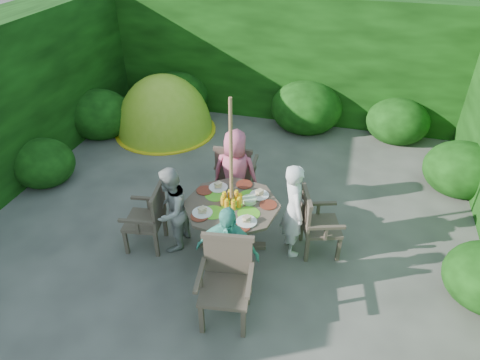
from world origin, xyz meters
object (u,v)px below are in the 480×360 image
(garden_chair_right, at_px, (316,222))
(child_back, at_px, (235,174))
(child_right, at_px, (294,210))
(garden_chair_left, at_px, (149,217))
(garden_chair_front, at_px, (226,279))
(child_front, at_px, (227,253))
(patio_table, at_px, (232,211))
(garden_chair_back, at_px, (235,172))
(dome_tent, at_px, (166,131))
(parasol_pole, at_px, (231,181))
(child_left, at_px, (171,210))

(garden_chair_right, distance_m, child_back, 1.38)
(child_right, bearing_deg, garden_chair_left, 78.86)
(garden_chair_front, bearing_deg, child_front, 95.76)
(patio_table, height_order, child_front, child_front)
(garden_chair_back, bearing_deg, dome_tent, -46.51)
(child_right, bearing_deg, dome_tent, 23.77)
(garden_chair_left, bearing_deg, garden_chair_back, 139.59)
(garden_chair_left, relative_size, child_front, 0.70)
(garden_chair_front, xyz_separation_m, dome_tent, (-2.54, 4.02, -0.53))
(patio_table, bearing_deg, garden_chair_right, 12.42)
(parasol_pole, height_order, child_front, parasol_pole)
(parasol_pole, distance_m, garden_chair_right, 1.26)
(garden_chair_left, relative_size, child_back, 0.66)
(garden_chair_left, xyz_separation_m, garden_chair_front, (1.32, -0.81, 0.04))
(child_left, bearing_deg, patio_table, 104.44)
(garden_chair_left, distance_m, garden_chair_back, 1.55)
(garden_chair_front, relative_size, child_left, 0.81)
(patio_table, height_order, garden_chair_right, garden_chair_right)
(garden_chair_front, distance_m, child_back, 1.90)
(child_back, xyz_separation_m, dome_tent, (-2.12, 2.17, -0.68))
(child_right, xyz_separation_m, child_back, (-0.96, 0.60, 0.01))
(patio_table, bearing_deg, garden_chair_front, -77.02)
(patio_table, distance_m, garden_chair_right, 1.10)
(garden_chair_front, height_order, child_front, child_front)
(child_left, distance_m, child_front, 1.13)
(parasol_pole, xyz_separation_m, child_front, (0.18, -0.78, -0.46))
(garden_chair_right, distance_m, dome_tent, 4.35)
(child_back, bearing_deg, dome_tent, -48.83)
(garden_chair_front, bearing_deg, patio_table, 94.57)
(parasol_pole, relative_size, garden_chair_left, 2.43)
(garden_chair_front, distance_m, child_left, 1.36)
(garden_chair_right, bearing_deg, child_right, 83.46)
(garden_chair_left, bearing_deg, garden_chair_front, 49.75)
(garden_chair_right, height_order, garden_chair_back, garden_chair_back)
(child_back, distance_m, dome_tent, 3.11)
(garden_chair_back, height_order, child_left, child_left)
(garden_chair_left, bearing_deg, patio_table, 94.59)
(patio_table, height_order, garden_chair_back, garden_chair_back)
(patio_table, bearing_deg, child_back, 103.16)
(patio_table, distance_m, child_right, 0.80)
(garden_chair_left, xyz_separation_m, child_right, (1.85, 0.43, 0.19))
(parasol_pole, distance_m, child_back, 0.90)
(parasol_pole, height_order, garden_chair_right, parasol_pole)
(parasol_pole, xyz_separation_m, child_right, (0.78, 0.18, -0.43))
(garden_chair_left, bearing_deg, child_right, 94.41)
(parasol_pole, xyz_separation_m, garden_chair_back, (-0.26, 1.06, -0.58))
(child_back, bearing_deg, garden_chair_front, 99.98)
(child_back, distance_m, child_front, 1.60)
(child_left, height_order, child_back, child_back)
(garden_chair_right, distance_m, child_left, 1.90)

